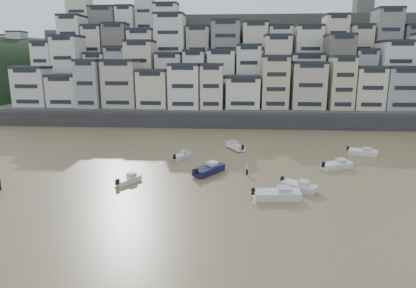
# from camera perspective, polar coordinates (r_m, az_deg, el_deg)

# --- Properties ---
(ground) EXTENTS (400.00, 400.00, 0.00)m
(ground) POSITION_cam_1_polar(r_m,az_deg,el_deg) (31.94, -14.84, -19.40)
(ground) COLOR olive
(ground) RESTS_ON ground
(harbor_wall) EXTENTS (140.00, 3.00, 3.50)m
(harbor_wall) POSITION_cam_1_polar(r_m,az_deg,el_deg) (91.57, 4.46, 3.55)
(harbor_wall) COLOR #38383A
(harbor_wall) RESTS_ON ground
(hillside) EXTENTS (141.04, 66.00, 50.00)m
(hillside) POSITION_cam_1_polar(r_m,az_deg,el_deg) (130.30, 6.65, 11.33)
(hillside) COLOR #4C4C47
(hillside) RESTS_ON ground
(headland) EXTENTS (216.00, 135.00, 53.33)m
(headland) POSITION_cam_1_polar(r_m,az_deg,el_deg) (192.17, -28.93, 6.47)
(headland) COLOR black
(headland) RESTS_ON ground
(boat_j) EXTENTS (3.31, 4.46, 1.18)m
(boat_j) POSITION_cam_1_polar(r_m,az_deg,el_deg) (52.67, -12.13, -5.26)
(boat_j) COLOR silver
(boat_j) RESTS_ON ground
(boat_f) EXTENTS (3.38, 4.70, 1.23)m
(boat_f) POSITION_cam_1_polar(r_m,az_deg,el_deg) (63.83, -4.05, -1.71)
(boat_f) COLOR silver
(boat_f) RESTS_ON ground
(boat_a) EXTENTS (6.39, 2.69, 1.69)m
(boat_a) POSITION_cam_1_polar(r_m,az_deg,el_deg) (46.29, 10.57, -7.45)
(boat_a) COLOR silver
(boat_a) RESTS_ON ground
(boat_h) EXTENTS (4.33, 5.92, 1.56)m
(boat_h) POSITION_cam_1_polar(r_m,az_deg,el_deg) (70.17, 4.26, -0.22)
(boat_h) COLOR silver
(boat_h) RESTS_ON ground
(boat_g) EXTENTS (5.53, 3.43, 1.43)m
(boat_g) POSITION_cam_1_polar(r_m,az_deg,el_deg) (71.22, 22.70, -1.07)
(boat_g) COLOR silver
(boat_g) RESTS_ON ground
(boat_d) EXTENTS (5.89, 4.30, 1.55)m
(boat_d) POSITION_cam_1_polar(r_m,az_deg,el_deg) (61.20, 19.21, -2.93)
(boat_d) COLOR silver
(boat_d) RESTS_ON ground
(boat_c) EXTENTS (5.21, 6.46, 1.73)m
(boat_c) POSITION_cam_1_polar(r_m,az_deg,el_deg) (55.36, 0.15, -3.74)
(boat_c) COLOR #13153D
(boat_c) RESTS_ON ground
(boat_b) EXTENTS (5.20, 4.45, 1.42)m
(boat_b) POSITION_cam_1_polar(r_m,az_deg,el_deg) (50.09, 13.82, -6.17)
(boat_b) COLOR silver
(boat_b) RESTS_ON ground
(person_pink) EXTENTS (0.44, 0.44, 1.74)m
(person_pink) POSITION_cam_1_polar(r_m,az_deg,el_deg) (55.29, 6.03, -3.84)
(person_pink) COLOR #CC9E90
(person_pink) RESTS_ON ground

